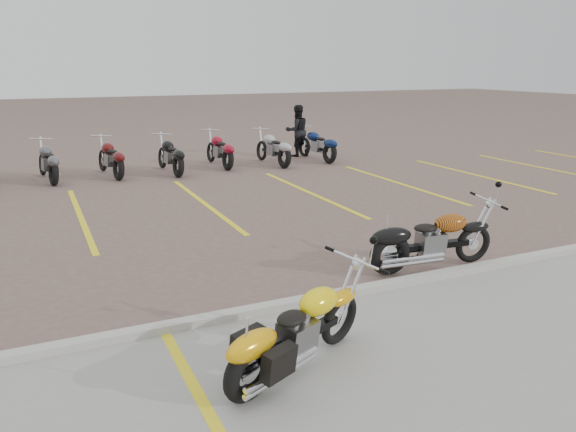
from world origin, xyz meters
name	(u,v)px	position (x,y,z in m)	size (l,w,h in m)	color
ground	(274,256)	(0.00, 0.00, 0.00)	(100.00, 100.00, 0.00)	#715D51
concrete_apron	(460,395)	(0.00, -4.50, 0.01)	(60.00, 5.00, 0.01)	#9E9B93
curb	(333,296)	(0.00, -2.00, 0.06)	(60.00, 0.18, 0.12)	#ADAAA3
parking_stripes	(205,204)	(0.00, 4.00, 0.00)	(38.00, 5.50, 0.01)	yellow
yellow_cruiser	(292,334)	(-1.28, -3.42, 0.42)	(1.93, 0.99, 0.85)	black
flame_cruiser	(429,242)	(1.92, -1.58, 0.44)	(2.14, 0.39, 0.88)	black
person_b	(297,131)	(4.92, 9.31, 0.88)	(0.86, 0.67, 1.76)	black
bg_bike_row	(78,159)	(-2.32, 8.28, 0.55)	(15.63, 2.04, 1.10)	black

